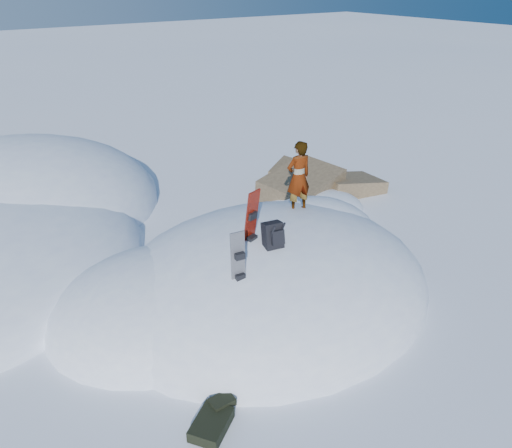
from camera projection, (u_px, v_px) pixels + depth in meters
ground at (270, 291)px, 10.47m from camera, size 120.00×120.00×0.00m
snow_mound at (257, 288)px, 10.56m from camera, size 8.00×6.00×3.00m
rock_outcrop at (312, 201)px, 14.56m from camera, size 4.68×4.41×1.68m
snowboard_red at (250, 229)px, 9.35m from camera, size 0.37×0.34×1.65m
snowboard_dark at (239, 268)px, 8.48m from camera, size 0.27×0.17×1.39m
backpack at (273, 235)px, 9.13m from camera, size 0.40×0.45×0.58m
gear_pile at (213, 421)px, 7.29m from camera, size 0.90×0.77×0.24m
person at (298, 177)px, 10.58m from camera, size 0.61×0.42×1.59m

